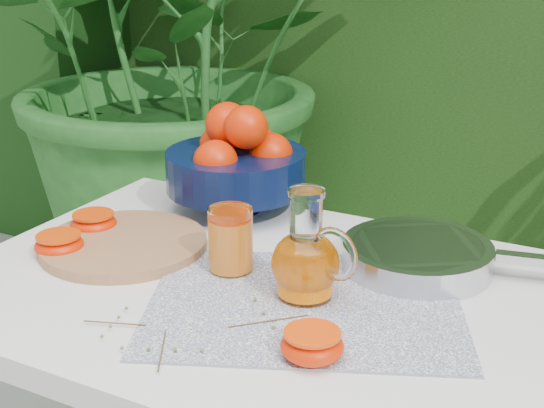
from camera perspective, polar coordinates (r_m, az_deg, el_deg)
The scene contains 10 objects.
potted_plant_left at distance 2.72m, azimuth -6.64°, elevation 11.59°, with size 1.76×1.76×1.76m, color #1F5C20.
white_table at distance 1.24m, azimuth -0.44°, elevation -9.48°, with size 1.00×0.70×0.75m.
placemat at distance 1.14m, azimuth 2.49°, elevation -7.50°, with size 0.46×0.36×0.00m, color #0D1B4E.
cutting_board at distance 1.35m, azimuth -11.09°, elevation -2.98°, with size 0.29×0.29×0.02m, color #AA754D.
fruit_bowl at distance 1.49m, azimuth -2.64°, elevation 3.23°, with size 0.30×0.30×0.22m.
juice_pitcher at distance 1.14m, azimuth 2.61°, elevation -4.29°, with size 0.16×0.13×0.17m.
juice_tumbler at distance 1.23m, azimuth -3.13°, elevation -2.80°, with size 0.09×0.09×0.11m.
saute_pan at distance 1.27m, azimuth 11.04°, elevation -3.79°, with size 0.45×0.29×0.05m.
orange_halves at distance 1.25m, azimuth -9.90°, elevation -4.45°, with size 0.63×0.29×0.04m.
thyme_sprigs at distance 1.07m, azimuth -6.50°, elevation -9.42°, with size 0.28×0.23×0.01m.
Camera 1 is at (0.48, -1.04, 1.28)m, focal length 50.00 mm.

